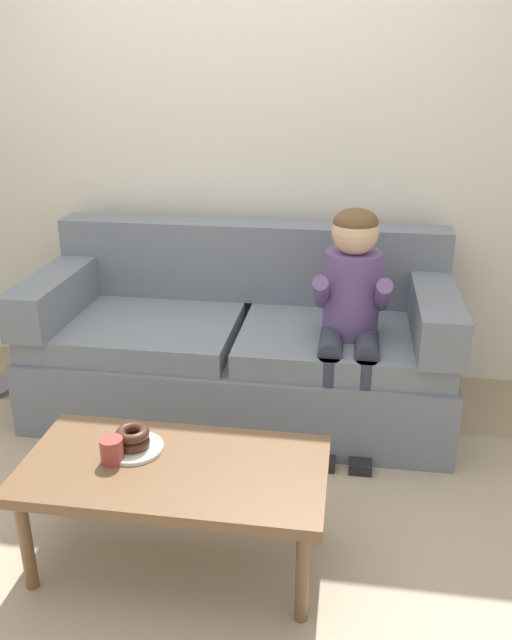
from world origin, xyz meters
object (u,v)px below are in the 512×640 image
object	(u,v)px
couch	(242,347)
donut	(133,442)
coffee_table	(174,476)
person_child	(351,305)
mug	(112,450)

from	to	relation	value
couch	donut	size ratio (longest dim) A/B	17.15
coffee_table	donut	size ratio (longest dim) A/B	8.74
couch	person_child	distance (m)	0.67
person_child	mug	bearing A→B (deg)	-128.49
mug	donut	bearing A→B (deg)	59.47
person_child	mug	world-z (taller)	person_child
couch	coffee_table	world-z (taller)	couch
couch	person_child	world-z (taller)	person_child
couch	donut	bearing A→B (deg)	-100.11
couch	person_child	xyz separation A→B (m)	(0.54, -0.20, 0.33)
donut	mug	size ratio (longest dim) A/B	1.33
coffee_table	mug	bearing A→B (deg)	-176.66
couch	donut	distance (m)	1.13
mug	person_child	bearing A→B (deg)	51.51
coffee_table	person_child	world-z (taller)	person_child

